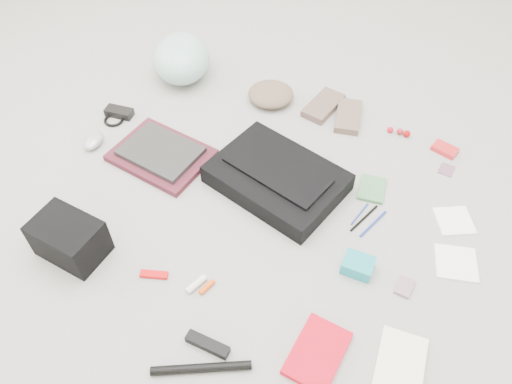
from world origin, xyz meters
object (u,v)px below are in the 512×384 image
(accordion_wallet, at_px, (358,265))
(camera_bag, at_px, (69,238))
(bike_helmet, at_px, (181,58))
(laptop, at_px, (161,151))
(book_red, at_px, (317,353))
(messenger_bag, at_px, (277,178))

(accordion_wallet, bearing_deg, camera_bag, -160.57)
(bike_helmet, bearing_deg, accordion_wallet, -61.46)
(laptop, relative_size, camera_bag, 1.33)
(bike_helmet, height_order, accordion_wallet, bike_helmet)
(book_red, height_order, accordion_wallet, accordion_wallet)
(book_red, bearing_deg, bike_helmet, 140.48)
(bike_helmet, height_order, book_red, bike_helmet)
(laptop, bearing_deg, camera_bag, -85.86)
(laptop, bearing_deg, bike_helmet, 118.62)
(laptop, xyz_separation_m, accordion_wallet, (0.86, -0.25, -0.01))
(bike_helmet, distance_m, accordion_wallet, 1.28)
(bike_helmet, xyz_separation_m, book_red, (0.97, -1.11, -0.09))
(messenger_bag, distance_m, camera_bag, 0.77)
(messenger_bag, relative_size, laptop, 1.60)
(camera_bag, distance_m, book_red, 0.89)
(camera_bag, relative_size, book_red, 1.06)
(bike_helmet, bearing_deg, messenger_bag, -62.58)
(messenger_bag, bearing_deg, bike_helmet, 160.76)
(bike_helmet, distance_m, book_red, 1.48)
(messenger_bag, relative_size, bike_helmet, 1.47)
(bike_helmet, bearing_deg, book_red, -72.89)
(laptop, height_order, accordion_wallet, accordion_wallet)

